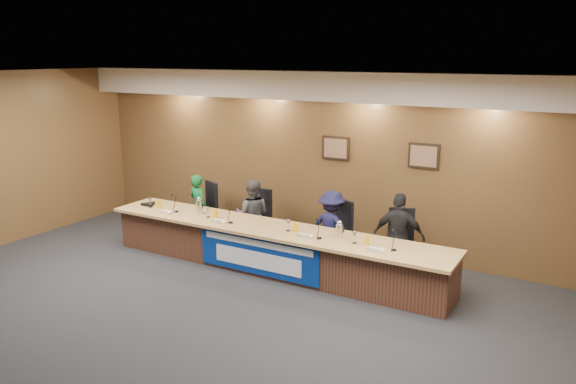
% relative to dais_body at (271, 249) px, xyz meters
% --- Properties ---
extents(floor, '(10.00, 10.00, 0.00)m').
position_rel_dais_body_xyz_m(floor, '(0.00, -2.40, -0.35)').
color(floor, black).
rests_on(floor, ground).
extents(ceiling, '(10.00, 8.00, 0.04)m').
position_rel_dais_body_xyz_m(ceiling, '(0.00, -2.40, 2.85)').
color(ceiling, silver).
rests_on(ceiling, wall_back).
extents(wall_back, '(10.00, 0.04, 3.20)m').
position_rel_dais_body_xyz_m(wall_back, '(0.00, 1.60, 1.25)').
color(wall_back, brown).
rests_on(wall_back, floor).
extents(soffit, '(10.00, 0.50, 0.50)m').
position_rel_dais_body_xyz_m(soffit, '(0.00, 1.35, 2.60)').
color(soffit, beige).
rests_on(soffit, wall_back).
extents(dais_body, '(6.00, 0.80, 0.70)m').
position_rel_dais_body_xyz_m(dais_body, '(0.00, 0.00, 0.00)').
color(dais_body, '#49281A').
rests_on(dais_body, floor).
extents(dais_top, '(6.10, 0.95, 0.05)m').
position_rel_dais_body_xyz_m(dais_top, '(0.00, -0.05, 0.38)').
color(dais_top, tan).
rests_on(dais_top, dais_body).
extents(banner, '(2.20, 0.02, 0.65)m').
position_rel_dais_body_xyz_m(banner, '(0.00, -0.41, 0.03)').
color(banner, navy).
rests_on(banner, dais_body).
extents(banner_text_upper, '(2.00, 0.01, 0.10)m').
position_rel_dais_body_xyz_m(banner_text_upper, '(0.00, -0.43, 0.23)').
color(banner_text_upper, silver).
rests_on(banner_text_upper, banner).
extents(banner_text_lower, '(1.60, 0.01, 0.28)m').
position_rel_dais_body_xyz_m(banner_text_lower, '(0.00, -0.43, -0.05)').
color(banner_text_lower, silver).
rests_on(banner_text_lower, banner).
extents(wall_photo_left, '(0.52, 0.04, 0.42)m').
position_rel_dais_body_xyz_m(wall_photo_left, '(0.40, 1.57, 1.50)').
color(wall_photo_left, black).
rests_on(wall_photo_left, wall_back).
extents(wall_photo_right, '(0.52, 0.04, 0.42)m').
position_rel_dais_body_xyz_m(wall_photo_right, '(2.00, 1.57, 1.50)').
color(wall_photo_right, black).
rests_on(wall_photo_right, wall_back).
extents(panelist_a, '(0.53, 0.42, 1.26)m').
position_rel_dais_body_xyz_m(panelist_a, '(-2.08, 0.71, 0.28)').
color(panelist_a, '#0C5224').
rests_on(panelist_a, floor).
extents(panelist_b, '(0.77, 0.70, 1.29)m').
position_rel_dais_body_xyz_m(panelist_b, '(-0.84, 0.71, 0.30)').
color(panelist_b, '#434348').
rests_on(panelist_b, floor).
extents(panelist_c, '(0.89, 0.59, 1.29)m').
position_rel_dais_body_xyz_m(panelist_c, '(0.76, 0.71, 0.29)').
color(panelist_c, '#121233').
rests_on(panelist_c, floor).
extents(panelist_d, '(0.85, 0.43, 1.39)m').
position_rel_dais_body_xyz_m(panelist_d, '(1.93, 0.71, 0.34)').
color(panelist_d, black).
rests_on(panelist_d, floor).
extents(office_chair_a, '(0.64, 0.64, 0.08)m').
position_rel_dais_body_xyz_m(office_chair_a, '(-2.08, 0.81, 0.13)').
color(office_chair_a, black).
rests_on(office_chair_a, floor).
extents(office_chair_b, '(0.49, 0.49, 0.08)m').
position_rel_dais_body_xyz_m(office_chair_b, '(-0.84, 0.81, 0.13)').
color(office_chair_b, black).
rests_on(office_chair_b, floor).
extents(office_chair_c, '(0.64, 0.64, 0.08)m').
position_rel_dais_body_xyz_m(office_chair_c, '(0.76, 0.81, 0.13)').
color(office_chair_c, black).
rests_on(office_chair_c, floor).
extents(office_chair_d, '(0.61, 0.61, 0.08)m').
position_rel_dais_body_xyz_m(office_chair_d, '(1.93, 0.81, 0.13)').
color(office_chair_d, black).
rests_on(office_chair_d, floor).
extents(nameplate_a, '(0.24, 0.08, 0.10)m').
position_rel_dais_body_xyz_m(nameplate_a, '(-2.04, -0.34, 0.45)').
color(nameplate_a, white).
rests_on(nameplate_a, dais_top).
extents(microphone_a, '(0.07, 0.07, 0.02)m').
position_rel_dais_body_xyz_m(microphone_a, '(-1.90, -0.12, 0.41)').
color(microphone_a, black).
rests_on(microphone_a, dais_top).
extents(juice_glass_a, '(0.06, 0.06, 0.15)m').
position_rel_dais_body_xyz_m(juice_glass_a, '(-2.30, -0.12, 0.47)').
color(juice_glass_a, '#EEAD00').
rests_on(juice_glass_a, dais_top).
extents(water_glass_a, '(0.08, 0.08, 0.18)m').
position_rel_dais_body_xyz_m(water_glass_a, '(-2.52, -0.13, 0.49)').
color(water_glass_a, silver).
rests_on(water_glass_a, dais_top).
extents(nameplate_b, '(0.24, 0.08, 0.10)m').
position_rel_dais_body_xyz_m(nameplate_b, '(-0.86, -0.32, 0.45)').
color(nameplate_b, white).
rests_on(nameplate_b, dais_top).
extents(microphone_b, '(0.07, 0.07, 0.02)m').
position_rel_dais_body_xyz_m(microphone_b, '(-0.67, -0.19, 0.41)').
color(microphone_b, black).
rests_on(microphone_b, dais_top).
extents(juice_glass_b, '(0.06, 0.06, 0.15)m').
position_rel_dais_body_xyz_m(juice_glass_b, '(-1.06, -0.08, 0.47)').
color(juice_glass_b, '#EEAD00').
rests_on(juice_glass_b, dais_top).
extents(water_glass_b, '(0.08, 0.08, 0.18)m').
position_rel_dais_body_xyz_m(water_glass_b, '(-1.21, -0.11, 0.49)').
color(water_glass_b, silver).
rests_on(water_glass_b, dais_top).
extents(nameplate_c, '(0.24, 0.08, 0.10)m').
position_rel_dais_body_xyz_m(nameplate_c, '(0.75, -0.28, 0.45)').
color(nameplate_c, white).
rests_on(nameplate_c, dais_top).
extents(microphone_c, '(0.07, 0.07, 0.02)m').
position_rel_dais_body_xyz_m(microphone_c, '(0.97, -0.17, 0.41)').
color(microphone_c, black).
rests_on(microphone_c, dais_top).
extents(juice_glass_c, '(0.06, 0.06, 0.15)m').
position_rel_dais_body_xyz_m(juice_glass_c, '(0.50, -0.08, 0.47)').
color(juice_glass_c, '#EEAD00').
rests_on(juice_glass_c, dais_top).
extents(water_glass_c, '(0.08, 0.08, 0.18)m').
position_rel_dais_body_xyz_m(water_glass_c, '(0.37, -0.08, 0.49)').
color(water_glass_c, silver).
rests_on(water_glass_c, dais_top).
extents(nameplate_d, '(0.24, 0.08, 0.10)m').
position_rel_dais_body_xyz_m(nameplate_d, '(1.92, -0.34, 0.45)').
color(nameplate_d, white).
rests_on(nameplate_d, dais_top).
extents(microphone_d, '(0.07, 0.07, 0.02)m').
position_rel_dais_body_xyz_m(microphone_d, '(2.14, -0.12, 0.41)').
color(microphone_d, black).
rests_on(microphone_d, dais_top).
extents(juice_glass_d, '(0.06, 0.06, 0.15)m').
position_rel_dais_body_xyz_m(juice_glass_d, '(1.72, -0.10, 0.47)').
color(juice_glass_d, '#EEAD00').
rests_on(juice_glass_d, dais_top).
extents(water_glass_d, '(0.08, 0.08, 0.18)m').
position_rel_dais_body_xyz_m(water_glass_d, '(1.52, -0.11, 0.49)').
color(water_glass_d, silver).
rests_on(water_glass_d, dais_top).
extents(carafe_left, '(0.11, 0.11, 0.25)m').
position_rel_dais_body_xyz_m(carafe_left, '(-1.48, 0.00, 0.52)').
color(carafe_left, silver).
rests_on(carafe_left, dais_top).
extents(carafe_right, '(0.11, 0.11, 0.22)m').
position_rel_dais_body_xyz_m(carafe_right, '(1.22, 0.01, 0.51)').
color(carafe_right, silver).
rests_on(carafe_right, dais_top).
extents(speakerphone, '(0.32, 0.32, 0.05)m').
position_rel_dais_body_xyz_m(speakerphone, '(-2.64, -0.04, 0.43)').
color(speakerphone, black).
rests_on(speakerphone, dais_top).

